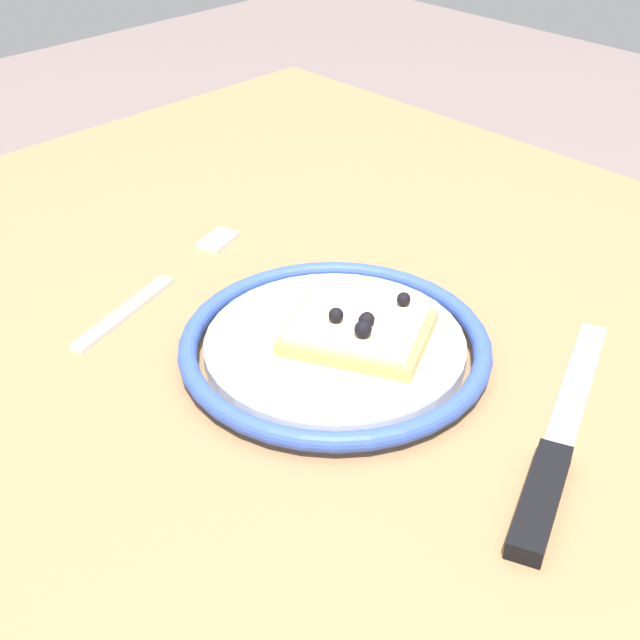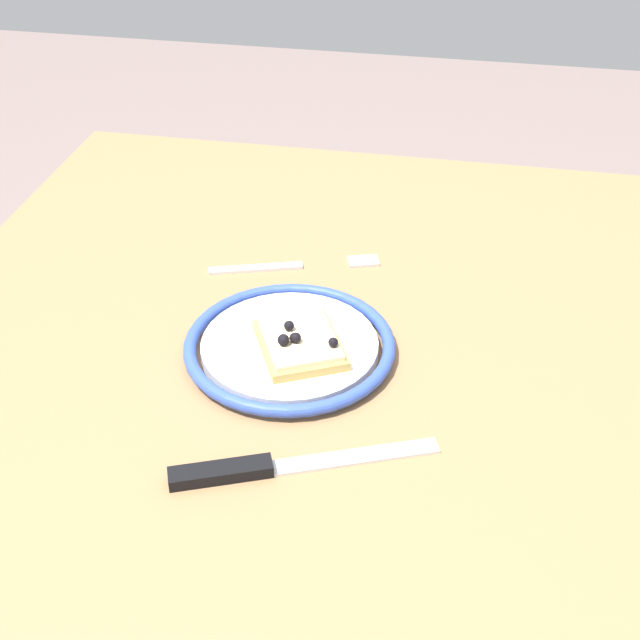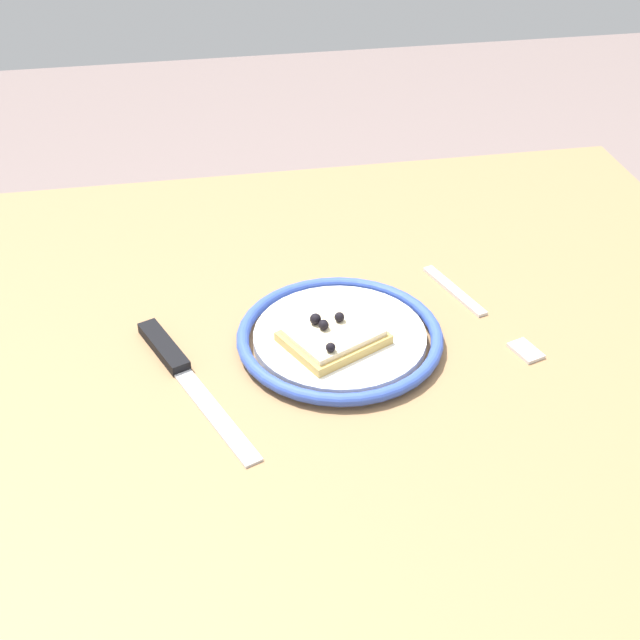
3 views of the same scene
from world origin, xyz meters
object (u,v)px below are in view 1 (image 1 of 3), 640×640
Objects in this scene: knife at (551,464)px; plate at (335,346)px; pizza_slice_near at (358,329)px; dining_table at (352,470)px; fork at (163,283)px.

plate is at bearing -176.84° from knife.
knife is at bearing -1.12° from pizza_slice_near.
knife is at bearing 3.75° from dining_table.
plate is 0.02m from pizza_slice_near.
plate reaches higher than knife.
fork reaches higher than dining_table.
knife is (0.15, 0.01, 0.10)m from dining_table.
dining_table is 0.18m from knife.
fork is at bearing -170.00° from plate.
plate is (-0.02, 0.00, 0.10)m from dining_table.
dining_table is 4.70× the size of plate.
knife is 1.17× the size of fork.
knife reaches higher than fork.
dining_table is 8.50× the size of pizza_slice_near.
pizza_slice_near reaches higher than knife.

